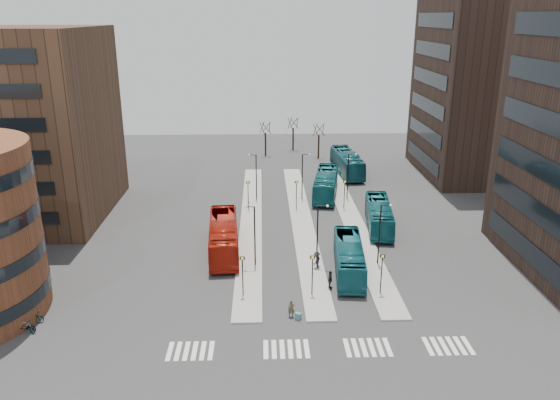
{
  "coord_description": "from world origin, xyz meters",
  "views": [
    {
      "loc": [
        -2.63,
        -30.28,
        23.25
      ],
      "look_at": [
        -0.81,
        23.25,
        5.0
      ],
      "focal_mm": 35.0,
      "sensor_mm": 36.0,
      "label": 1
    }
  ],
  "objects_px": {
    "red_bus": "(224,236)",
    "commuter_a": "(236,252)",
    "teal_bus_d": "(347,163)",
    "commuter_b": "(330,280)",
    "teal_bus_c": "(379,215)",
    "commuter_c": "(317,260)",
    "suitcase": "(298,316)",
    "bicycle_far": "(32,317)",
    "bicycle_near": "(25,328)",
    "bicycle_mid": "(25,326)",
    "teal_bus_b": "(326,184)",
    "teal_bus_a": "(349,257)",
    "traveller": "(291,309)"
  },
  "relations": [
    {
      "from": "teal_bus_d",
      "to": "teal_bus_c",
      "type": "bearing_deg",
      "value": -93.57
    },
    {
      "from": "suitcase",
      "to": "commuter_a",
      "type": "distance_m",
      "value": 12.8
    },
    {
      "from": "commuter_c",
      "to": "teal_bus_c",
      "type": "bearing_deg",
      "value": 172.06
    },
    {
      "from": "teal_bus_b",
      "to": "bicycle_near",
      "type": "relative_size",
      "value": 7.1
    },
    {
      "from": "suitcase",
      "to": "bicycle_near",
      "type": "bearing_deg",
      "value": -153.73
    },
    {
      "from": "red_bus",
      "to": "commuter_a",
      "type": "distance_m",
      "value": 2.57
    },
    {
      "from": "bicycle_near",
      "to": "bicycle_far",
      "type": "xyz_separation_m",
      "value": [
        0.0,
        1.44,
        0.04
      ]
    },
    {
      "from": "commuter_c",
      "to": "bicycle_mid",
      "type": "height_order",
      "value": "commuter_c"
    },
    {
      "from": "commuter_a",
      "to": "teal_bus_c",
      "type": "bearing_deg",
      "value": -135.32
    },
    {
      "from": "teal_bus_c",
      "to": "suitcase",
      "type": "bearing_deg",
      "value": -111.01
    },
    {
      "from": "commuter_b",
      "to": "bicycle_mid",
      "type": "relative_size",
      "value": 0.98
    },
    {
      "from": "teal_bus_b",
      "to": "commuter_a",
      "type": "relative_size",
      "value": 7.19
    },
    {
      "from": "commuter_c",
      "to": "bicycle_far",
      "type": "relative_size",
      "value": 0.98
    },
    {
      "from": "suitcase",
      "to": "teal_bus_c",
      "type": "distance_m",
      "value": 22.32
    },
    {
      "from": "teal_bus_c",
      "to": "teal_bus_d",
      "type": "bearing_deg",
      "value": 97.92
    },
    {
      "from": "teal_bus_c",
      "to": "commuter_c",
      "type": "bearing_deg",
      "value": -120.63
    },
    {
      "from": "teal_bus_b",
      "to": "traveller",
      "type": "bearing_deg",
      "value": -91.46
    },
    {
      "from": "bicycle_near",
      "to": "bicycle_far",
      "type": "height_order",
      "value": "bicycle_far"
    },
    {
      "from": "teal_bus_d",
      "to": "commuter_b",
      "type": "distance_m",
      "value": 37.79
    },
    {
      "from": "teal_bus_a",
      "to": "bicycle_near",
      "type": "height_order",
      "value": "teal_bus_a"
    },
    {
      "from": "commuter_a",
      "to": "teal_bus_b",
      "type": "bearing_deg",
      "value": -101.5
    },
    {
      "from": "commuter_b",
      "to": "bicycle_near",
      "type": "distance_m",
      "value": 25.12
    },
    {
      "from": "suitcase",
      "to": "bicycle_near",
      "type": "distance_m",
      "value": 21.18
    },
    {
      "from": "commuter_a",
      "to": "traveller",
      "type": "bearing_deg",
      "value": 131.95
    },
    {
      "from": "suitcase",
      "to": "teal_bus_d",
      "type": "xyz_separation_m",
      "value": [
        10.24,
        42.19,
        1.44
      ]
    },
    {
      "from": "teal_bus_c",
      "to": "teal_bus_d",
      "type": "height_order",
      "value": "teal_bus_d"
    },
    {
      "from": "teal_bus_c",
      "to": "commuter_b",
      "type": "xyz_separation_m",
      "value": [
        -7.36,
        -14.57,
        -0.65
      ]
    },
    {
      "from": "teal_bus_c",
      "to": "teal_bus_d",
      "type": "distance_m",
      "value": 22.55
    },
    {
      "from": "teal_bus_c",
      "to": "commuter_c",
      "type": "xyz_separation_m",
      "value": [
        -8.15,
        -10.5,
        -0.63
      ]
    },
    {
      "from": "suitcase",
      "to": "teal_bus_b",
      "type": "bearing_deg",
      "value": 102.59
    },
    {
      "from": "commuter_a",
      "to": "bicycle_near",
      "type": "xyz_separation_m",
      "value": [
        -15.63,
        -12.76,
        -0.38
      ]
    },
    {
      "from": "traveller",
      "to": "commuter_a",
      "type": "relative_size",
      "value": 0.92
    },
    {
      "from": "teal_bus_d",
      "to": "traveller",
      "type": "distance_m",
      "value": 43.17
    },
    {
      "from": "teal_bus_d",
      "to": "traveller",
      "type": "relative_size",
      "value": 8.17
    },
    {
      "from": "bicycle_mid",
      "to": "bicycle_far",
      "type": "bearing_deg",
      "value": 8.73
    },
    {
      "from": "teal_bus_a",
      "to": "teal_bus_b",
      "type": "bearing_deg",
      "value": 94.29
    },
    {
      "from": "suitcase",
      "to": "bicycle_mid",
      "type": "height_order",
      "value": "bicycle_mid"
    },
    {
      "from": "bicycle_mid",
      "to": "bicycle_far",
      "type": "xyz_separation_m",
      "value": [
        0.0,
        1.44,
        -0.06
      ]
    },
    {
      "from": "bicycle_mid",
      "to": "bicycle_near",
      "type": "bearing_deg",
      "value": 8.73
    },
    {
      "from": "teal_bus_a",
      "to": "commuter_a",
      "type": "height_order",
      "value": "teal_bus_a"
    },
    {
      "from": "red_bus",
      "to": "teal_bus_a",
      "type": "distance_m",
      "value": 13.22
    },
    {
      "from": "red_bus",
      "to": "bicycle_mid",
      "type": "bearing_deg",
      "value": -137.88
    },
    {
      "from": "red_bus",
      "to": "teal_bus_d",
      "type": "bearing_deg",
      "value": 55.4
    },
    {
      "from": "teal_bus_b",
      "to": "commuter_a",
      "type": "height_order",
      "value": "teal_bus_b"
    },
    {
      "from": "traveller",
      "to": "commuter_c",
      "type": "distance_m",
      "value": 9.23
    },
    {
      "from": "teal_bus_d",
      "to": "bicycle_near",
      "type": "bearing_deg",
      "value": -130.17
    },
    {
      "from": "red_bus",
      "to": "commuter_b",
      "type": "relative_size",
      "value": 6.97
    },
    {
      "from": "teal_bus_a",
      "to": "teal_bus_c",
      "type": "xyz_separation_m",
      "value": [
        5.18,
        11.25,
        0.02
      ]
    },
    {
      "from": "teal_bus_d",
      "to": "bicycle_near",
      "type": "xyz_separation_m",
      "value": [
        -31.38,
        -43.41,
        -1.28
      ]
    },
    {
      "from": "commuter_b",
      "to": "bicycle_near",
      "type": "bearing_deg",
      "value": 121.31
    }
  ]
}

